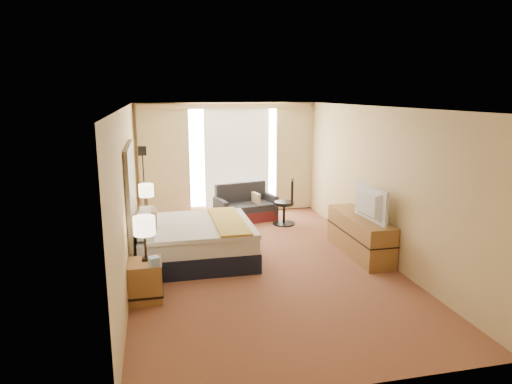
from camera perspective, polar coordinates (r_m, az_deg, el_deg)
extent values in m
cube|color=maroon|center=(7.87, 0.44, -8.70)|extent=(4.20, 7.00, 0.02)
cube|color=silver|center=(7.35, 0.47, 10.57)|extent=(4.20, 7.00, 0.02)
cube|color=tan|center=(10.89, -3.76, 4.25)|extent=(4.20, 0.02, 2.60)
cube|color=tan|center=(4.30, 11.26, -8.68)|extent=(4.20, 0.02, 2.60)
cube|color=tan|center=(7.33, -15.75, -0.15)|extent=(0.02, 7.00, 2.60)
cube|color=tan|center=(8.23, 14.84, 1.24)|extent=(0.02, 7.00, 2.60)
cube|color=black|center=(7.52, -15.37, 0.03)|extent=(0.06, 1.85, 1.50)
cube|color=#966036|center=(6.62, -13.64, -10.70)|extent=(0.45, 0.52, 0.55)
cube|color=#966036|center=(8.98, -13.47, -4.53)|extent=(0.45, 0.52, 0.55)
cube|color=#966036|center=(8.34, 12.83, -5.25)|extent=(0.50, 1.80, 0.70)
cube|color=white|center=(10.90, -2.43, 4.38)|extent=(2.30, 0.02, 2.30)
cube|color=beige|center=(10.65, -11.39, 3.69)|extent=(1.15, 0.09, 2.50)
cube|color=beige|center=(11.16, 4.77, 4.27)|extent=(0.90, 0.09, 2.50)
cube|color=silver|center=(10.87, -2.39, 4.09)|extent=(1.55, 0.04, 2.50)
cube|color=tan|center=(10.63, -3.71, 10.65)|extent=(4.00, 0.16, 0.12)
cube|color=black|center=(7.97, -7.54, -7.32)|extent=(1.93, 1.74, 0.32)
cube|color=silver|center=(7.87, -7.60, -5.27)|extent=(1.88, 1.70, 0.28)
cube|color=silver|center=(7.83, -7.10, -4.12)|extent=(1.76, 1.76, 0.06)
cube|color=#B29029|center=(7.88, -3.52, -3.60)|extent=(0.50, 1.76, 0.04)
cube|color=silver|center=(7.37, -13.57, -4.52)|extent=(0.26, 0.72, 0.17)
cube|color=silver|center=(8.18, -13.52, -2.83)|extent=(0.26, 0.72, 0.17)
cube|color=beige|center=(7.76, -12.61, -3.33)|extent=(0.09, 0.39, 0.33)
cube|color=#5A191B|center=(10.31, -1.30, -2.91)|extent=(1.44, 0.98, 0.23)
cube|color=#28282C|center=(10.22, -1.20, -1.94)|extent=(1.31, 0.82, 0.15)
cube|color=#28282C|center=(10.45, -1.96, -0.19)|extent=(1.22, 0.41, 0.52)
cube|color=#28282C|center=(10.02, -4.48, -2.09)|extent=(0.25, 0.71, 0.42)
cube|color=#28282C|center=(10.51, 1.71, -1.37)|extent=(0.25, 0.71, 0.42)
cube|color=beige|center=(10.27, -0.02, -0.94)|extent=(0.15, 0.34, 0.30)
cube|color=black|center=(9.87, -13.53, -4.59)|extent=(0.22, 0.22, 0.02)
cylinder|color=black|center=(9.67, -13.77, -0.05)|extent=(0.03, 0.03, 1.57)
cube|color=black|center=(9.53, -14.03, 5.03)|extent=(0.16, 0.16, 0.18)
cylinder|color=black|center=(10.05, 3.50, -3.95)|extent=(0.48, 0.48, 0.03)
cylinder|color=black|center=(9.98, 3.52, -2.65)|extent=(0.06, 0.06, 0.43)
cylinder|color=black|center=(9.93, 3.53, -1.41)|extent=(0.42, 0.42, 0.07)
cube|color=black|center=(9.86, 4.56, 0.15)|extent=(0.17, 0.38, 0.48)
cube|color=black|center=(6.56, -13.59, -8.13)|extent=(0.11, 0.11, 0.04)
cylinder|color=black|center=(6.49, -13.68, -6.41)|extent=(0.03, 0.03, 0.37)
cylinder|color=#FBE4BC|center=(6.41, -13.80, -4.11)|extent=(0.30, 0.30, 0.26)
cube|color=black|center=(8.96, -13.42, -2.59)|extent=(0.10, 0.10, 0.04)
cylinder|color=black|center=(8.92, -13.48, -1.39)|extent=(0.03, 0.03, 0.35)
cylinder|color=#FBE4BC|center=(8.86, -13.56, 0.20)|extent=(0.28, 0.28, 0.24)
cube|color=#92B4E2|center=(6.33, -12.61, -8.45)|extent=(0.17, 0.17, 0.12)
cube|color=black|center=(8.85, -13.30, -2.68)|extent=(0.19, 0.16, 0.07)
imported|color=black|center=(7.92, 13.55, -1.43)|extent=(0.18, 1.01, 0.58)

